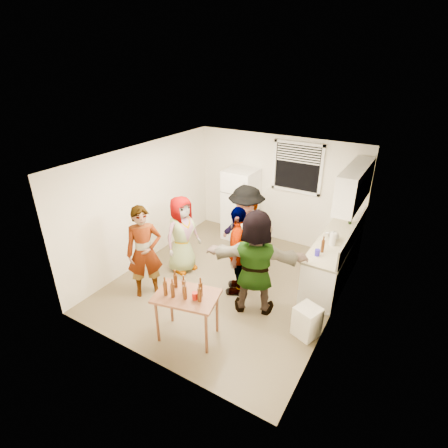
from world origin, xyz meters
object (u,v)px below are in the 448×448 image
Objects in this scene: kettle at (333,240)px; blue_cup at (317,256)px; serving_table at (189,336)px; guest_back_right at (245,271)px; beer_bottle_table at (201,295)px; guest_black at (238,290)px; beer_bottle_counter at (322,252)px; guest_back_left at (243,255)px; wine_bottle at (350,224)px; guest_grey at (184,269)px; trash_bin at (307,322)px; red_cup at (195,299)px; guest_stripe at (149,292)px; refrigerator at (240,204)px; guest_orange at (253,308)px.

kettle is 0.72m from blue_cup.
serving_table reaches higher than guest_back_right.
beer_bottle_table is 1.58m from guest_black.
beer_bottle_counter reaches higher than guest_back_left.
wine_bottle is 1.21× the size of beer_bottle_table.
guest_grey is (-1.43, 1.43, -0.80)m from beer_bottle_table.
blue_cup reaches higher than trash_bin.
red_cup is 0.07× the size of guest_grey.
kettle is 2.87m from beer_bottle_table.
guest_black is at bearing -124.83° from wine_bottle.
guest_stripe is (-2.88, -3.04, -0.90)m from wine_bottle.
serving_table is 0.82m from red_cup.
wine_bottle is at bearing 30.23° from guest_back_left.
serving_table is (-1.46, -2.67, -0.90)m from kettle.
serving_table is (-1.56, -3.57, -0.90)m from wine_bottle.
guest_grey is (-2.65, -0.60, -0.90)m from beer_bottle_counter.
trash_bin is 1.82m from red_cup.
serving_table is at bearing -148.06° from trash_bin.
beer_bottle_counter is at bearing 98.75° from guest_black.
serving_table is 2.10m from guest_back_right.
guest_back_left is at bearing 99.17° from serving_table.
refrigerator is 3.05m from guest_stripe.
wine_bottle reaches higher than beer_bottle_table.
serving_table is at bearing -152.46° from beer_bottle_table.
guest_grey is (-2.61, -0.43, -0.90)m from blue_cup.
blue_cup is (-0.19, -1.61, 0.00)m from wine_bottle.
guest_black is (-1.47, -2.11, -0.90)m from wine_bottle.
guest_stripe is at bearing -122.39° from kettle.
guest_back_left is at bearing 102.55° from red_cup.
beer_bottle_counter reaches higher than guest_black.
wine_bottle reaches higher than red_cup.
guest_grey is at bearing -167.27° from beer_bottle_counter.
kettle is 3.62m from guest_stripe.
red_cup is 2.86m from guest_back_left.
trash_bin is 1.05m from guest_orange.
guest_orange is (1.52, -2.30, -0.85)m from refrigerator.
beer_bottle_table is at bearing -147.48° from trash_bin.
beer_bottle_counter is 1.75m from guest_back_right.
guest_orange is at bearing 69.49° from beer_bottle_table.
wine_bottle is at bearing 103.70° from kettle.
guest_grey is (-2.80, -2.04, -0.90)m from wine_bottle.
serving_table is at bearing -74.95° from guest_back_left.
guest_back_left reaches higher than guest_black.
refrigerator is 0.91× the size of guest_orange.
blue_cup is 1.04× the size of red_cup.
red_cup is at bearing -64.44° from guest_back_right.
blue_cup is at bearing -77.07° from kettle.
trash_bin is at bearing -65.57° from kettle.
red_cup is 0.07× the size of guest_black.
guest_back_right is (-0.26, 2.11, -0.80)m from red_cup.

